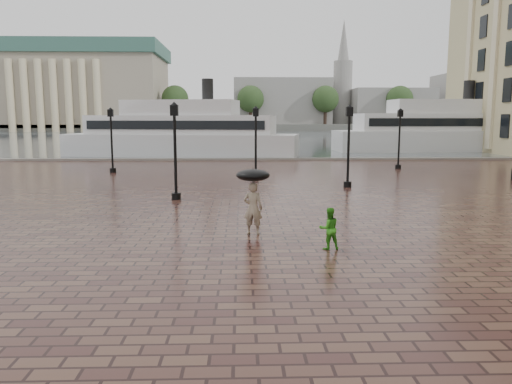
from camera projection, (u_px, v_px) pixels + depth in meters
ground at (347, 256)px, 13.86m from camera, size 300.00×300.00×0.00m
harbour_water at (255, 136)px, 104.82m from camera, size 240.00×240.00×0.00m
quay_edge at (273, 160)px, 45.50m from camera, size 80.00×0.60×0.30m
far_shore at (249, 126)px, 171.91m from camera, size 300.00×60.00×2.00m
museum at (71, 85)px, 153.17m from camera, size 57.00×32.50×26.00m
distant_skyline at (398, 101)px, 162.22m from camera, size 102.50×22.00×33.00m
far_trees at (251, 99)px, 148.93m from camera, size 188.00×8.00×13.50m
street_lamps at (262, 142)px, 30.87m from camera, size 21.44×14.44×4.40m
adult_pedestrian at (253, 208)px, 16.32m from camera, size 0.71×0.55×1.74m
child_pedestrian at (329, 228)px, 14.49m from camera, size 0.67×0.56×1.24m
ferry_near at (181, 133)px, 49.84m from camera, size 23.82×9.93×7.60m
ferry_far at (442, 130)px, 57.95m from camera, size 24.82×6.68×8.08m
umbrella at (253, 175)px, 16.16m from camera, size 1.10×1.10×1.15m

